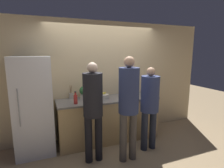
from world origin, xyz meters
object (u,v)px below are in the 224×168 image
(person_left, at_px, (93,105))
(bottle_red, at_px, (76,99))
(person_right, at_px, (150,102))
(potted_plant, at_px, (84,92))
(cup_blue, at_px, (91,100))
(refrigerator, at_px, (34,106))
(fruit_bowl, at_px, (103,96))
(person_center, at_px, (129,100))
(utensil_crock, at_px, (71,96))
(cup_black, at_px, (145,92))

(person_left, bearing_deg, bottle_red, 112.83)
(person_right, xyz_separation_m, potted_plant, (-1.10, 0.84, 0.10))
(person_left, xyz_separation_m, cup_blue, (0.10, 0.53, -0.06))
(refrigerator, height_order, person_right, refrigerator)
(cup_blue, xyz_separation_m, potted_plant, (-0.08, 0.30, 0.10))
(fruit_bowl, bearing_deg, refrigerator, -178.53)
(person_center, relative_size, bottle_red, 7.56)
(utensil_crock, bearing_deg, fruit_bowl, -17.92)
(fruit_bowl, bearing_deg, cup_blue, -148.76)
(fruit_bowl, xyz_separation_m, cup_blue, (-0.30, -0.18, -0.00))
(person_right, bearing_deg, person_left, 179.52)
(refrigerator, relative_size, fruit_bowl, 6.84)
(person_left, distance_m, cup_blue, 0.54)
(utensil_crock, xyz_separation_m, cup_black, (1.69, -0.20, -0.02))
(utensil_crock, height_order, cup_black, utensil_crock)
(cup_black, distance_m, cup_blue, 1.36)
(potted_plant, bearing_deg, person_left, -91.46)
(person_right, relative_size, utensil_crock, 5.67)
(bottle_red, distance_m, cup_blue, 0.32)
(person_left, height_order, person_center, person_center)
(person_center, height_order, cup_black, person_center)
(person_center, height_order, potted_plant, person_center)
(person_right, relative_size, fruit_bowl, 6.08)
(refrigerator, distance_m, person_center, 1.78)
(refrigerator, height_order, bottle_red, refrigerator)
(cup_black, relative_size, potted_plant, 0.37)
(person_right, relative_size, potted_plant, 6.12)
(person_center, relative_size, utensil_crock, 6.39)
(utensil_crock, bearing_deg, person_center, -53.64)
(refrigerator, height_order, potted_plant, refrigerator)
(cup_black, bearing_deg, utensil_crock, 173.13)
(refrigerator, bearing_deg, potted_plant, 8.73)
(utensil_crock, relative_size, cup_blue, 3.29)
(utensil_crock, height_order, potted_plant, utensil_crock)
(person_center, bearing_deg, refrigerator, 150.68)
(refrigerator, distance_m, person_right, 2.19)
(fruit_bowl, bearing_deg, utensil_crock, 162.08)
(potted_plant, bearing_deg, bottle_red, -125.20)
(refrigerator, relative_size, potted_plant, 6.88)
(fruit_bowl, height_order, bottle_red, bottle_red)
(person_right, height_order, utensil_crock, person_right)
(person_left, bearing_deg, person_center, -18.02)
(person_right, distance_m, utensil_crock, 1.64)
(cup_blue, bearing_deg, refrigerator, 172.15)
(cup_blue, bearing_deg, person_center, -56.54)
(person_left, xyz_separation_m, person_center, (0.58, -0.19, 0.07))
(person_right, bearing_deg, bottle_red, 159.06)
(person_center, height_order, person_right, person_center)
(fruit_bowl, bearing_deg, person_left, -119.54)
(person_right, relative_size, bottle_red, 6.70)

